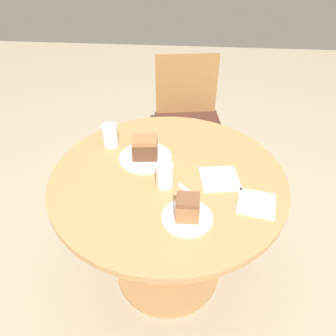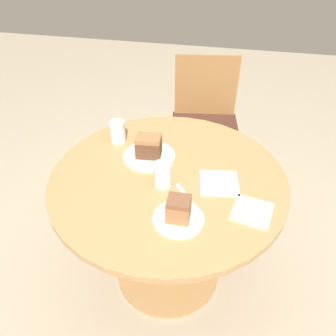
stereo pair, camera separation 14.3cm
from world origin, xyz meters
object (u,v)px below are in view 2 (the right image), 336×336
object	(u,v)px
cake_slice_near	(179,209)
glass_lemonade	(163,176)
plate_far	(149,156)
glass_water	(118,133)
cake_slice_far	(149,146)
chair	(205,120)
plate_near	(178,219)

from	to	relation	value
cake_slice_near	glass_lemonade	distance (m)	0.21
cake_slice_near	plate_far	bearing A→B (deg)	119.86
plate_far	glass_water	size ratio (longest dim) A/B	2.24
glass_lemonade	plate_far	bearing A→B (deg)	120.46
cake_slice_near	cake_slice_far	xyz separation A→B (m)	(-0.21, 0.37, 0.00)
plate_far	glass_water	xyz separation A→B (m)	(-0.19, 0.10, 0.04)
glass_lemonade	glass_water	xyz separation A→B (m)	(-0.30, 0.28, -0.00)
glass_lemonade	cake_slice_near	bearing A→B (deg)	-60.75
chair	glass_water	world-z (taller)	chair
chair	cake_slice_near	world-z (taller)	chair
chair	glass_lemonade	distance (m)	1.07
cake_slice_far	glass_water	size ratio (longest dim) A/B	1.11
plate_near	glass_water	distance (m)	0.62
chair	glass_lemonade	bearing A→B (deg)	-102.49
cake_slice_far	glass_lemonade	size ratio (longest dim) A/B	1.09
plate_near	glass_water	size ratio (longest dim) A/B	1.78
plate_far	cake_slice_far	bearing A→B (deg)	135.00
plate_far	cake_slice_near	size ratio (longest dim) A/B	2.55
glass_water	plate_far	bearing A→B (deg)	-27.92
chair	glass_lemonade	xyz separation A→B (m)	(-0.07, -1.03, 0.30)
plate_near	plate_far	size ratio (longest dim) A/B	0.80
chair	plate_near	size ratio (longest dim) A/B	4.47
cake_slice_near	glass_water	distance (m)	0.61
chair	cake_slice_far	size ratio (longest dim) A/B	7.21
cake_slice_near	plate_near	bearing A→B (deg)	0.00
chair	glass_lemonade	world-z (taller)	chair
plate_far	glass_water	bearing A→B (deg)	152.08
plate_far	glass_lemonade	bearing A→B (deg)	-59.54
glass_water	chair	bearing A→B (deg)	63.84
cake_slice_near	cake_slice_far	world-z (taller)	cake_slice_far
cake_slice_near	cake_slice_far	bearing A→B (deg)	119.86
plate_near	plate_far	world-z (taller)	same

